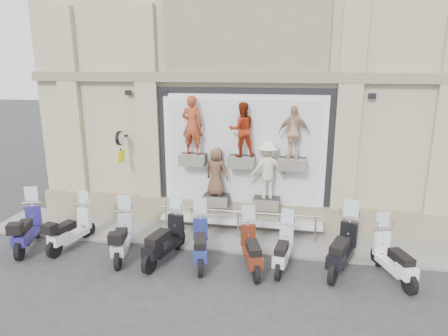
{
  "coord_description": "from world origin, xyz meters",
  "views": [
    {
      "loc": [
        1.65,
        -9.24,
        5.24
      ],
      "look_at": [
        -0.42,
        1.9,
        2.28
      ],
      "focal_mm": 32.0,
      "sensor_mm": 36.0,
      "label": 1
    }
  ],
  "objects": [
    {
      "name": "guard_rail",
      "position": [
        0.0,
        2.0,
        0.47
      ],
      "size": [
        5.06,
        0.1,
        0.93
      ],
      "primitive_type": null,
      "color": "#9EA0A5",
      "rests_on": "ground"
    },
    {
      "name": "shop_vitrine",
      "position": [
        0.08,
        2.75,
        2.39
      ],
      "size": [
        5.6,
        0.96,
        4.3
      ],
      "color": "black",
      "rests_on": "ground"
    },
    {
      "name": "scooter_a",
      "position": [
        -5.94,
        0.28,
        0.84
      ],
      "size": [
        1.22,
        2.14,
        1.67
      ],
      "primitive_type": null,
      "rotation": [
        0.0,
        0.0,
        0.32
      ],
      "color": "navy",
      "rests_on": "ground"
    },
    {
      "name": "scooter_d",
      "position": [
        -1.77,
        0.29,
        0.86
      ],
      "size": [
        1.05,
        2.2,
        1.72
      ],
      "primitive_type": null,
      "rotation": [
        0.0,
        0.0,
        -0.22
      ],
      "color": "black",
      "rests_on": "ground"
    },
    {
      "name": "scooter_h",
      "position": [
        2.93,
        0.59,
        0.87
      ],
      "size": [
        1.31,
        2.22,
        1.74
      ],
      "primitive_type": null,
      "rotation": [
        0.0,
        0.0,
        -0.34
      ],
      "color": "black",
      "rests_on": "ground"
    },
    {
      "name": "clock_sign_bracket",
      "position": [
        -3.9,
        2.47,
        2.8
      ],
      "size": [
        0.1,
        0.8,
        1.02
      ],
      "color": "black",
      "rests_on": "ground"
    },
    {
      "name": "ground",
      "position": [
        0.0,
        0.0,
        0.0
      ],
      "size": [
        90.0,
        90.0,
        0.0
      ],
      "primitive_type": "plane",
      "color": "#2F2F31",
      "rests_on": "ground"
    },
    {
      "name": "scooter_e",
      "position": [
        -0.78,
        0.34,
        0.8
      ],
      "size": [
        1.02,
        2.05,
        1.6
      ],
      "primitive_type": null,
      "rotation": [
        0.0,
        0.0,
        0.23
      ],
      "color": "navy",
      "rests_on": "ground"
    },
    {
      "name": "scooter_f",
      "position": [
        0.62,
        0.25,
        0.78
      ],
      "size": [
        1.08,
        1.99,
        1.55
      ],
      "primitive_type": null,
      "rotation": [
        0.0,
        0.0,
        0.29
      ],
      "color": "#561F0E",
      "rests_on": "ground"
    },
    {
      "name": "scooter_c",
      "position": [
        -3.0,
        0.27,
        0.8
      ],
      "size": [
        1.05,
        2.06,
        1.6
      ],
      "primitive_type": null,
      "rotation": [
        0.0,
        0.0,
        0.25
      ],
      "color": "#A0A3AD",
      "rests_on": "ground"
    },
    {
      "name": "scooter_b",
      "position": [
        -4.71,
        0.55,
        0.79
      ],
      "size": [
        0.91,
        2.0,
        1.57
      ],
      "primitive_type": null,
      "rotation": [
        0.0,
        0.0,
        -0.19
      ],
      "color": "silver",
      "rests_on": "ground"
    },
    {
      "name": "scooter_g",
      "position": [
        1.42,
        0.46,
        0.72
      ],
      "size": [
        0.74,
        1.83,
        1.44
      ],
      "primitive_type": null,
      "rotation": [
        0.0,
        0.0,
        -0.13
      ],
      "color": "silver",
      "rests_on": "ground"
    },
    {
      "name": "sidewalk",
      "position": [
        0.0,
        2.1,
        0.04
      ],
      "size": [
        16.0,
        2.2,
        0.08
      ],
      "primitive_type": "cube",
      "color": "gray",
      "rests_on": "ground"
    },
    {
      "name": "building",
      "position": [
        0.0,
        7.0,
        6.0
      ],
      "size": [
        14.0,
        8.6,
        12.0
      ],
      "primitive_type": null,
      "color": "tan",
      "rests_on": "ground"
    },
    {
      "name": "scooter_i",
      "position": [
        4.15,
        0.39,
        0.78
      ],
      "size": [
        1.19,
        1.99,
        1.55
      ],
      "primitive_type": null,
      "rotation": [
        0.0,
        0.0,
        0.36
      ],
      "color": "white",
      "rests_on": "ground"
    }
  ]
}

